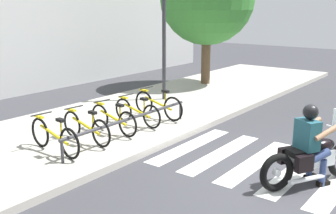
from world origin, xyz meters
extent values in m
plane|color=#38383D|center=(0.00, 0.00, 0.00)|extent=(48.00, 48.00, 0.00)
cube|color=#A8A399|center=(0.00, 4.96, 0.07)|extent=(24.00, 4.40, 0.15)
cube|color=white|center=(0.45, 0.00, 0.00)|extent=(2.80, 0.40, 0.01)
cube|color=white|center=(0.45, 0.80, 0.00)|extent=(2.80, 0.40, 0.01)
cube|color=white|center=(0.45, 1.60, 0.00)|extent=(2.80, 0.40, 0.01)
cube|color=white|center=(0.45, 2.40, 0.00)|extent=(2.80, 0.40, 0.01)
torus|color=black|center=(-0.57, -0.04, 0.34)|extent=(0.65, 0.43, 0.68)
cylinder|color=silver|center=(-0.57, -0.04, 0.34)|extent=(0.15, 0.15, 0.12)
cube|color=silver|center=(0.08, -0.40, 0.48)|extent=(0.85, 0.64, 0.28)
ellipsoid|color=black|center=(0.26, -0.50, 0.70)|extent=(0.59, 0.50, 0.22)
cube|color=black|center=(-0.10, -0.30, 0.63)|extent=(0.63, 0.52, 0.10)
cube|color=black|center=(-0.14, -0.03, 0.52)|extent=(0.34, 0.26, 0.28)
cube|color=black|center=(-0.35, -0.41, 0.52)|extent=(0.34, 0.26, 0.28)
cylinder|color=silver|center=(-0.22, -0.44, 0.20)|extent=(0.68, 0.43, 0.08)
cube|color=#1E4C59|center=(-0.05, -0.33, 0.93)|extent=(0.42, 0.48, 0.52)
sphere|color=black|center=(-0.03, -0.34, 1.33)|extent=(0.26, 0.26, 0.26)
cylinder|color=#9E7051|center=(0.25, -0.25, 1.01)|extent=(0.50, 0.33, 0.26)
cylinder|color=#9E7051|center=(0.04, -0.63, 1.01)|extent=(0.50, 0.33, 0.26)
cylinder|color=navy|center=(0.16, -0.26, 0.57)|extent=(0.45, 0.34, 0.24)
cylinder|color=navy|center=(0.26, -0.32, 0.24)|extent=(0.11, 0.11, 0.49)
cube|color=black|center=(0.30, -0.34, 0.04)|extent=(0.26, 0.20, 0.08)
cylinder|color=navy|center=(0.00, -0.54, 0.57)|extent=(0.45, 0.34, 0.24)
cylinder|color=navy|center=(0.11, -0.60, 0.24)|extent=(0.11, 0.11, 0.49)
cube|color=black|center=(0.14, -0.62, 0.04)|extent=(0.26, 0.20, 0.08)
torus|color=black|center=(-1.88, 4.65, 0.47)|extent=(0.10, 0.64, 0.64)
torus|color=black|center=(-1.97, 3.59, 0.47)|extent=(0.10, 0.64, 0.64)
cylinder|color=gold|center=(-1.93, 4.12, 0.54)|extent=(0.14, 0.95, 0.26)
cylinder|color=gold|center=(-1.95, 3.85, 0.70)|extent=(0.04, 0.04, 0.39)
cube|color=black|center=(-1.95, 3.85, 0.90)|extent=(0.12, 0.21, 0.06)
cylinder|color=black|center=(-1.89, 4.54, 0.90)|extent=(0.48, 0.07, 0.03)
cube|color=gold|center=(-1.88, 4.65, 0.82)|extent=(0.10, 0.29, 0.04)
torus|color=black|center=(-1.05, 4.63, 0.46)|extent=(0.10, 0.62, 0.61)
torus|color=black|center=(-1.13, 3.60, 0.46)|extent=(0.10, 0.62, 0.61)
cylinder|color=gold|center=(-1.09, 4.12, 0.53)|extent=(0.14, 0.92, 0.25)
cylinder|color=gold|center=(-1.11, 3.86, 0.68)|extent=(0.04, 0.04, 0.38)
cube|color=black|center=(-1.11, 3.86, 0.87)|extent=(0.12, 0.21, 0.06)
cylinder|color=black|center=(-1.05, 4.53, 0.87)|extent=(0.48, 0.07, 0.03)
cube|color=gold|center=(-1.05, 4.63, 0.80)|extent=(0.10, 0.29, 0.04)
torus|color=black|center=(-0.21, 4.61, 0.46)|extent=(0.10, 0.61, 0.61)
torus|color=black|center=(-0.29, 3.63, 0.46)|extent=(0.10, 0.61, 0.61)
cylinder|color=gold|center=(-0.25, 4.12, 0.52)|extent=(0.13, 0.88, 0.24)
cylinder|color=gold|center=(-0.27, 3.87, 0.68)|extent=(0.04, 0.04, 0.37)
cube|color=black|center=(-0.27, 3.87, 0.86)|extent=(0.12, 0.21, 0.06)
cylinder|color=black|center=(-0.22, 4.51, 0.86)|extent=(0.48, 0.07, 0.03)
cube|color=gold|center=(-0.21, 4.61, 0.79)|extent=(0.10, 0.29, 0.04)
torus|color=black|center=(0.63, 4.62, 0.46)|extent=(0.10, 0.60, 0.60)
torus|color=black|center=(0.55, 3.61, 0.46)|extent=(0.10, 0.60, 0.60)
cylinder|color=gold|center=(0.59, 4.12, 0.52)|extent=(0.13, 0.90, 0.25)
cylinder|color=gold|center=(0.57, 3.86, 0.67)|extent=(0.04, 0.04, 0.37)
cube|color=black|center=(0.57, 3.86, 0.85)|extent=(0.12, 0.21, 0.06)
cylinder|color=black|center=(0.62, 4.52, 0.85)|extent=(0.48, 0.07, 0.03)
cube|color=gold|center=(0.63, 4.62, 0.78)|extent=(0.10, 0.29, 0.04)
torus|color=black|center=(1.47, 4.65, 0.48)|extent=(0.11, 0.65, 0.65)
torus|color=black|center=(1.39, 3.59, 0.48)|extent=(0.11, 0.65, 0.65)
cylinder|color=gold|center=(1.43, 4.12, 0.55)|extent=(0.14, 0.95, 0.26)
cylinder|color=gold|center=(1.41, 3.85, 0.71)|extent=(0.04, 0.04, 0.40)
cube|color=black|center=(1.41, 3.85, 0.91)|extent=(0.12, 0.21, 0.06)
cylinder|color=black|center=(1.47, 4.54, 0.91)|extent=(0.48, 0.07, 0.03)
cube|color=gold|center=(1.47, 4.65, 0.83)|extent=(0.10, 0.29, 0.04)
cylinder|color=#333338|center=(-0.25, 3.57, 0.60)|extent=(3.96, 0.07, 0.07)
cylinder|color=#333338|center=(-2.18, 3.57, 0.38)|extent=(0.06, 0.06, 0.45)
cylinder|color=#333338|center=(1.68, 3.57, 0.38)|extent=(0.06, 0.06, 0.45)
cylinder|color=#2D2D33|center=(3.31, 5.36, 2.03)|extent=(0.12, 0.12, 4.06)
cylinder|color=brown|center=(6.42, 5.76, 1.07)|extent=(0.34, 0.34, 2.14)
camera|label=1|loc=(-6.72, -2.42, 3.06)|focal=43.30mm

